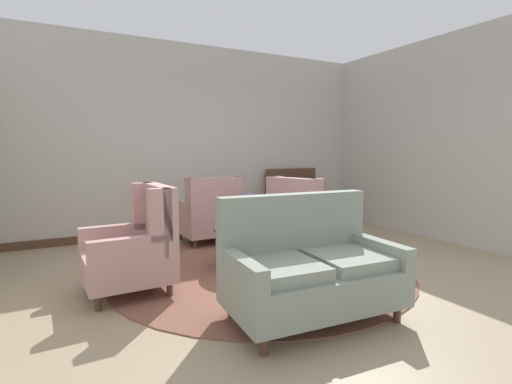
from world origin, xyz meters
The scene contains 13 objects.
ground centered at (0.00, 0.00, 0.00)m, with size 8.96×8.96×0.00m, color #9E896B.
wall_back centered at (0.00, 2.68, 1.55)m, with size 6.56×0.08×3.11m, color #BCB7AD.
wall_right centered at (3.20, 0.81, 1.55)m, with size 0.08×3.76×3.11m, color #BCB7AD.
baseboard_back centered at (0.00, 2.63, 0.06)m, with size 6.40×0.03×0.12m, color #4C3323.
area_rug centered at (0.00, 0.30, 0.01)m, with size 3.44×3.44×0.01m, color brown.
coffee_table centered at (-0.05, 0.43, 0.41)m, with size 0.88×0.88×0.49m.
porcelain_vase centered at (-0.08, 0.40, 0.66)m, with size 0.16×0.16×0.39m.
settee centered at (-0.25, -1.02, 0.42)m, with size 1.44×0.87×1.01m.
armchair_near_sideboard centered at (-1.39, 0.27, 0.44)m, with size 0.83×0.79×1.05m.
armchair_foreground_right centered at (0.98, 0.87, 0.43)m, with size 1.02×1.02×1.02m.
armchair_back_corner centered at (-0.05, 1.80, 0.43)m, with size 0.82×0.82×1.00m.
side_table centered at (1.27, 0.59, 0.45)m, with size 0.60×0.60×0.74m.
sideboard centered at (1.88, 2.39, 0.47)m, with size 1.09×0.35×1.04m.
Camera 1 is at (-2.08, -3.53, 1.40)m, focal length 26.97 mm.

